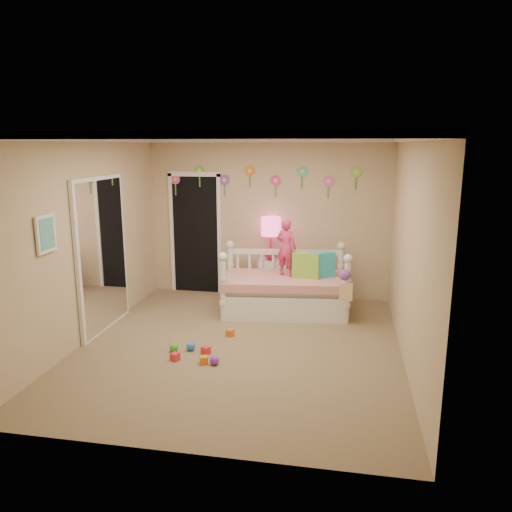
% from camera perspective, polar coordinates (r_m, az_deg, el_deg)
% --- Properties ---
extents(floor, '(4.00, 4.50, 0.01)m').
position_cam_1_polar(floor, '(6.35, -1.89, -10.44)').
color(floor, '#7F684C').
rests_on(floor, ground).
extents(ceiling, '(4.00, 4.50, 0.01)m').
position_cam_1_polar(ceiling, '(5.83, -2.08, 13.74)').
color(ceiling, white).
rests_on(ceiling, floor).
extents(back_wall, '(4.00, 0.01, 2.60)m').
position_cam_1_polar(back_wall, '(8.13, 1.40, 4.27)').
color(back_wall, tan).
rests_on(back_wall, floor).
extents(left_wall, '(0.01, 4.50, 2.60)m').
position_cam_1_polar(left_wall, '(6.67, -19.03, 1.69)').
color(left_wall, tan).
rests_on(left_wall, floor).
extents(right_wall, '(0.01, 4.50, 2.60)m').
position_cam_1_polar(right_wall, '(5.87, 17.46, 0.38)').
color(right_wall, tan).
rests_on(right_wall, floor).
extents(crown_molding, '(4.00, 4.50, 0.06)m').
position_cam_1_polar(crown_molding, '(5.83, -2.08, 13.44)').
color(crown_molding, white).
rests_on(crown_molding, ceiling).
extents(daybed, '(1.97, 1.22, 1.01)m').
position_cam_1_polar(daybed, '(7.45, 3.36, -2.79)').
color(daybed, white).
rests_on(daybed, floor).
extents(pillow_turquoise, '(0.40, 0.30, 0.38)m').
position_cam_1_polar(pillow_turquoise, '(7.39, 7.65, -1.04)').
color(pillow_turquoise, '#24B0B4').
rests_on(pillow_turquoise, daybed).
extents(pillow_lime, '(0.41, 0.19, 0.38)m').
position_cam_1_polar(pillow_lime, '(7.33, 5.82, -1.09)').
color(pillow_lime, '#87C23B').
rests_on(pillow_lime, daybed).
extents(child, '(0.36, 0.29, 0.87)m').
position_cam_1_polar(child, '(7.37, 3.53, 0.98)').
color(child, '#E5346D').
rests_on(child, daybed).
extents(nightstand, '(0.42, 0.33, 0.66)m').
position_cam_1_polar(nightstand, '(8.15, 1.70, -2.69)').
color(nightstand, white).
rests_on(nightstand, floor).
extents(table_lamp, '(0.32, 0.32, 0.71)m').
position_cam_1_polar(table_lamp, '(7.98, 1.73, 2.84)').
color(table_lamp, '#D01B4E').
rests_on(table_lamp, nightstand).
extents(closet_doorway, '(0.90, 0.04, 2.07)m').
position_cam_1_polar(closet_doorway, '(8.45, -7.04, 2.67)').
color(closet_doorway, black).
rests_on(closet_doorway, back_wall).
extents(flower_decals, '(3.40, 0.02, 0.50)m').
position_cam_1_polar(flower_decals, '(8.07, 0.77, 8.78)').
color(flower_decals, '#B2668C').
rests_on(flower_decals, back_wall).
extents(mirror_closet, '(0.07, 1.30, 2.10)m').
position_cam_1_polar(mirror_closet, '(6.96, -17.40, 0.14)').
color(mirror_closet, white).
rests_on(mirror_closet, left_wall).
extents(wall_picture, '(0.05, 0.34, 0.42)m').
position_cam_1_polar(wall_picture, '(5.86, -23.21, 2.39)').
color(wall_picture, white).
rests_on(wall_picture, left_wall).
extents(hanging_bag, '(0.20, 0.16, 0.36)m').
position_cam_1_polar(hanging_bag, '(6.84, 10.24, -3.43)').
color(hanging_bag, beige).
rests_on(hanging_bag, daybed).
extents(toy_scatter, '(0.90, 1.36, 0.11)m').
position_cam_1_polar(toy_scatter, '(6.28, -6.61, -10.25)').
color(toy_scatter, '#996666').
rests_on(toy_scatter, floor).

